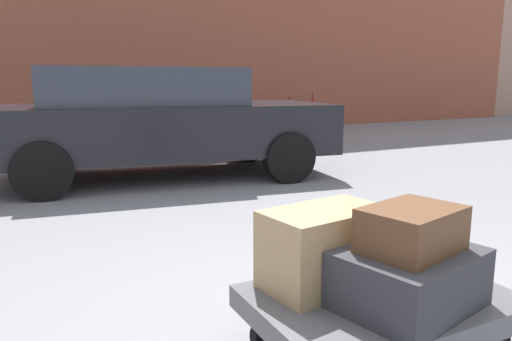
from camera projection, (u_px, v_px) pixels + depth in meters
building_facade_side at (478, 5)px, 17.31m from camera, size 12.00×1.00×7.94m
luggage_cart at (380, 310)px, 2.11m from camera, size 1.10×0.77×0.34m
suitcase_charcoal_stacked_top at (409, 278)px, 1.96m from camera, size 0.65×0.55×0.24m
duffel_bag_tan_front_left at (324, 247)px, 2.17m from camera, size 0.60×0.40×0.35m
duffel_bag_brown_topmost_pile at (412, 229)px, 1.92m from camera, size 0.46×0.38×0.18m
parked_car at (159, 120)px, 6.23m from camera, size 4.51×2.39×1.42m
bicycle_leaning at (297, 116)px, 12.27m from camera, size 1.75×0.27×0.96m
bollard_kerb_near at (214, 128)px, 10.06m from camera, size 0.20×0.20×0.57m
bollard_kerb_mid at (280, 125)px, 10.77m from camera, size 0.20×0.20×0.57m
bollard_kerb_far at (317, 123)px, 11.22m from camera, size 0.20×0.20×0.57m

